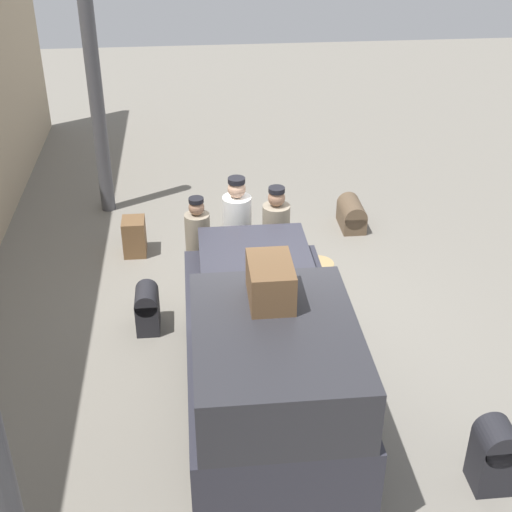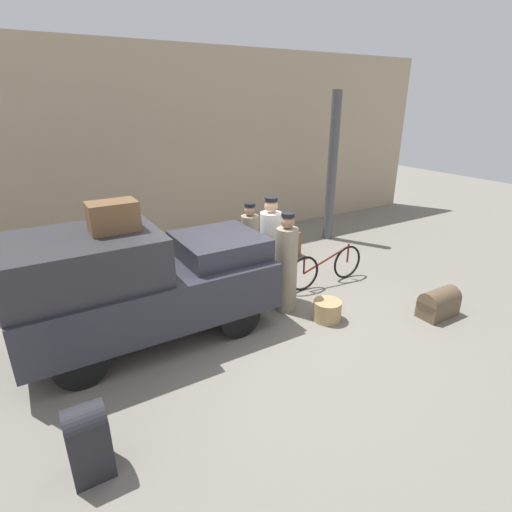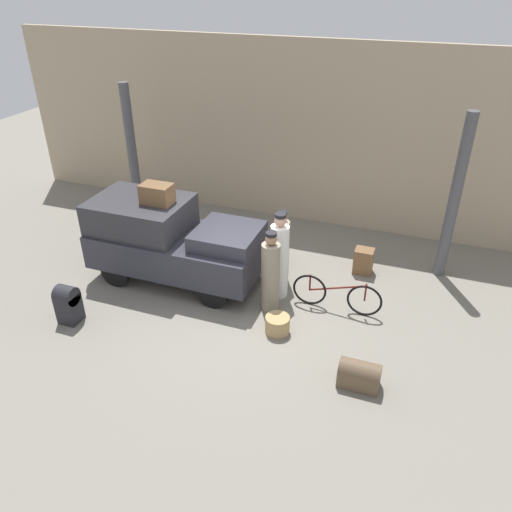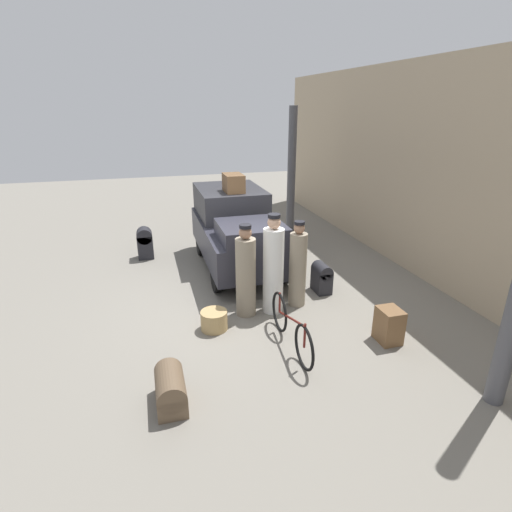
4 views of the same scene
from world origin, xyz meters
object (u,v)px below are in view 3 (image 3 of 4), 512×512
trunk_barrel_dark (359,375)px  porter_standing_middle (279,259)px  bicycle (337,295)px  suitcase_small_leather (363,261)px  trunk_umber_medium (68,303)px  suitcase_black_upright (274,250)px  truck (171,239)px  porter_with_bicycle (270,275)px  wicker_basket (277,324)px  conductor_in_dark_uniform (282,250)px  trunk_on_truck_roof (157,194)px

trunk_barrel_dark → porter_standing_middle: bearing=135.0°
bicycle → suitcase_small_leather: bicycle is taller
trunk_umber_medium → trunk_barrel_dark: size_ratio=1.17×
bicycle → suitcase_black_upright: bearing=142.7°
truck → porter_with_bicycle: size_ratio=2.11×
bicycle → wicker_basket: (-0.86, -1.06, -0.19)m
conductor_in_dark_uniform → suitcase_small_leather: 1.92m
wicker_basket → suitcase_small_leather: size_ratio=0.79×
porter_standing_middle → trunk_on_truck_roof: (-2.57, -0.13, 1.07)m
suitcase_small_leather → porter_with_bicycle: bearing=-127.2°
conductor_in_dark_uniform → porter_with_bicycle: bearing=-84.3°
bicycle → trunk_barrel_dark: (0.79, -1.91, -0.12)m
suitcase_small_leather → porter_standing_middle: bearing=-135.3°
conductor_in_dark_uniform → wicker_basket: bearing=-74.4°
trunk_barrel_dark → suitcase_small_leather: bearing=98.6°
trunk_umber_medium → trunk_on_truck_roof: bearing=66.8°
wicker_basket → suitcase_small_leather: suitcase_small_leather is taller
suitcase_black_upright → porter_standing_middle: bearing=-67.4°
trunk_on_truck_roof → conductor_in_dark_uniform: bearing=14.6°
trunk_umber_medium → trunk_on_truck_roof: (0.89, 2.07, 1.52)m
trunk_barrel_dark → truck: bearing=156.6°
wicker_basket → conductor_in_dark_uniform: (-0.47, 1.68, 0.60)m
truck → suitcase_small_leather: (3.84, 1.59, -0.64)m
wicker_basket → porter_with_bicycle: (-0.37, 0.65, 0.61)m
wicker_basket → trunk_barrel_dark: 1.86m
truck → trunk_barrel_dark: 4.81m
wicker_basket → trunk_on_truck_roof: 3.57m
porter_with_bicycle → conductor_in_dark_uniform: porter_with_bicycle is taller
porter_standing_middle → trunk_umber_medium: porter_standing_middle is taller
suitcase_small_leather → trunk_on_truck_roof: size_ratio=0.91×
trunk_umber_medium → truck: bearing=61.8°
trunk_umber_medium → suitcase_black_upright: bearing=49.0°
trunk_umber_medium → trunk_barrel_dark: (5.47, 0.18, -0.18)m
trunk_barrel_dark → porter_with_bicycle: bearing=143.4°
trunk_umber_medium → suitcase_small_leather: (4.94, 3.66, -0.12)m
porter_with_bicycle → suitcase_black_upright: bearing=105.9°
conductor_in_dark_uniform → trunk_umber_medium: size_ratio=2.13×
bicycle → conductor_in_dark_uniform: (-1.33, 0.62, 0.41)m
porter_standing_middle → suitcase_small_leather: porter_standing_middle is taller
trunk_umber_medium → conductor_in_dark_uniform: bearing=39.0°
porter_with_bicycle → conductor_in_dark_uniform: size_ratio=1.03×
porter_with_bicycle → trunk_on_truck_roof: 2.83m
bicycle → trunk_barrel_dark: size_ratio=2.67×
porter_with_bicycle → suitcase_small_leather: bearing=52.8°
wicker_basket → trunk_barrel_dark: size_ratio=0.69×
conductor_in_dark_uniform → trunk_on_truck_roof: bearing=-165.4°
truck → suitcase_small_leather: size_ratio=6.28×
truck → wicker_basket: size_ratio=7.90×
suitcase_small_leather → conductor_in_dark_uniform: bearing=-149.2°
trunk_barrel_dark → trunk_on_truck_roof: 5.24m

